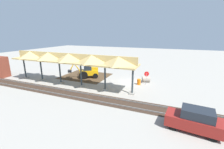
# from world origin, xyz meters

# --- Properties ---
(ground_plane) EXTENTS (120.00, 120.00, 0.00)m
(ground_plane) POSITION_xyz_m (0.00, 0.00, 0.00)
(ground_plane) COLOR #9E998E
(dirt_work_zone) EXTENTS (8.32, 7.00, 0.01)m
(dirt_work_zone) POSITION_xyz_m (9.01, -0.47, 0.00)
(dirt_work_zone) COLOR #4C3823
(dirt_work_zone) RESTS_ON ground
(platform_canopy) EXTENTS (20.69, 3.20, 4.90)m
(platform_canopy) POSITION_xyz_m (8.47, 4.61, 4.17)
(platform_canopy) COLOR #9E998E
(platform_canopy) RESTS_ON ground
(rail_tracks) EXTENTS (60.00, 2.58, 0.15)m
(rail_tracks) POSITION_xyz_m (0.00, 7.70, 0.03)
(rail_tracks) COLOR slate
(rail_tracks) RESTS_ON ground
(stop_sign) EXTENTS (0.68, 0.39, 2.06)m
(stop_sign) POSITION_xyz_m (-2.29, -0.03, 1.48)
(stop_sign) COLOR gray
(stop_sign) RESTS_ON ground
(backhoe) EXTENTS (4.97, 3.78, 2.82)m
(backhoe) POSITION_xyz_m (7.97, 0.26, 1.27)
(backhoe) COLOR orange
(backhoe) RESTS_ON ground
(dirt_mound) EXTENTS (4.26, 4.26, 2.29)m
(dirt_mound) POSITION_xyz_m (10.17, -1.11, 0.00)
(dirt_mound) COLOR #4C3823
(dirt_mound) RESTS_ON ground
(concrete_pipe) EXTENTS (1.48, 1.32, 0.97)m
(concrete_pipe) POSITION_xyz_m (-2.05, -1.20, 0.48)
(concrete_pipe) COLOR #9E9384
(concrete_pipe) RESTS_ON ground
(distant_parked_car) EXTENTS (4.37, 2.22, 1.98)m
(distant_parked_car) POSITION_xyz_m (-7.87, 10.21, 0.98)
(distant_parked_car) COLOR maroon
(distant_parked_car) RESTS_ON ground
(traffic_barrel) EXTENTS (0.56, 0.56, 0.90)m
(traffic_barrel) POSITION_xyz_m (-1.27, 0.56, 0.45)
(traffic_barrel) COLOR orange
(traffic_barrel) RESTS_ON ground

